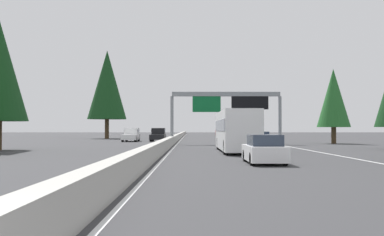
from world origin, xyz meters
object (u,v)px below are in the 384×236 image
object	(u,v)px
minivan_far_center	(220,132)
oncoming_far	(158,135)
sedan_near_right	(264,150)
conifer_left_mid	(107,85)
sedan_distant_b	(260,139)
oncoming_near	(131,135)
bus_mid_center	(236,129)
conifer_right_mid	(333,98)
sign_gantry_overhead	(228,103)

from	to	relation	value
minivan_far_center	oncoming_far	xyz separation A→B (m)	(-50.59, 11.94, -0.04)
sedan_near_right	conifer_left_mid	xyz separation A→B (m)	(59.30, 18.87, 8.98)
oncoming_far	conifer_left_mid	world-z (taller)	conifer_left_mid
sedan_distant_b	oncoming_near	distance (m)	21.94
oncoming_far	sedan_near_right	bearing A→B (deg)	11.34
sedan_distant_b	conifer_left_mid	xyz separation A→B (m)	(33.97, 22.44, 8.98)
bus_mid_center	oncoming_far	bearing A→B (deg)	15.18
oncoming_far	conifer_left_mid	bearing A→B (deg)	-148.89
oncoming_far	oncoming_near	bearing A→B (deg)	-70.70
sedan_distant_b	minivan_far_center	bearing A→B (deg)	0.04
conifer_left_mid	conifer_right_mid	bearing A→B (deg)	-131.35
minivan_far_center	sedan_distant_b	bearing A→B (deg)	-179.96
oncoming_far	conifer_left_mid	xyz separation A→B (m)	(17.31, 10.45, 8.75)
sedan_distant_b	bus_mid_center	bearing A→B (deg)	163.97
bus_mid_center	oncoming_near	bearing A→B (deg)	22.33
conifer_right_mid	sign_gantry_overhead	bearing A→B (deg)	99.72
sedan_near_right	sedan_distant_b	size ratio (longest dim) A/B	1.00
sedan_near_right	minivan_far_center	bearing A→B (deg)	-2.18
sign_gantry_overhead	sedan_distant_b	size ratio (longest dim) A/B	2.88
sign_gantry_overhead	sedan_near_right	xyz separation A→B (m)	(-28.90, 0.42, -4.06)
sedan_near_right	oncoming_far	bearing A→B (deg)	11.34
conifer_left_mid	minivan_far_center	bearing A→B (deg)	-33.93
oncoming_far	conifer_right_mid	bearing A→B (deg)	63.23
sign_gantry_overhead	minivan_far_center	bearing A→B (deg)	-2.78
sedan_distant_b	sign_gantry_overhead	bearing A→B (deg)	41.36
bus_mid_center	oncoming_far	distance (m)	31.12
sign_gantry_overhead	bus_mid_center	xyz separation A→B (m)	(-16.95, 0.69, -3.03)
minivan_far_center	conifer_right_mid	world-z (taller)	conifer_right_mid
oncoming_near	sedan_distant_b	bearing A→B (deg)	45.50
bus_mid_center	sedan_distant_b	xyz separation A→B (m)	(13.37, -3.84, -1.03)
sedan_distant_b	oncoming_near	world-z (taller)	oncoming_near
conifer_left_mid	oncoming_far	bearing A→B (deg)	-148.89
bus_mid_center	conifer_right_mid	xyz separation A→B (m)	(19.13, -13.45, 3.69)
oncoming_near	conifer_right_mid	size ratio (longest dim) A/B	0.63
sedan_distant_b	conifer_right_mid	world-z (taller)	conifer_right_mid
sedan_distant_b	conifer_left_mid	bearing A→B (deg)	33.45
sedan_near_right	conifer_left_mid	world-z (taller)	conifer_left_mid
bus_mid_center	oncoming_near	world-z (taller)	bus_mid_center
sedan_near_right	conifer_right_mid	bearing A→B (deg)	-22.97
sign_gantry_overhead	sedan_near_right	bearing A→B (deg)	179.16
bus_mid_center	oncoming_near	xyz separation A→B (m)	(28.75, 11.81, -0.80)
oncoming_near	conifer_left_mid	size ratio (longest dim) A/B	0.35
bus_mid_center	conifer_left_mid	bearing A→B (deg)	21.45
oncoming_near	sign_gantry_overhead	bearing A→B (deg)	46.65
sedan_near_right	conifer_left_mid	bearing A→B (deg)	17.65
minivan_far_center	conifer_right_mid	xyz separation A→B (m)	(-61.48, -9.66, 4.46)
bus_mid_center	sedan_near_right	bearing A→B (deg)	-178.70
oncoming_near	sedan_near_right	bearing A→B (deg)	16.53
conifer_right_mid	oncoming_near	bearing A→B (deg)	69.16
sign_gantry_overhead	minivan_far_center	world-z (taller)	sign_gantry_overhead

